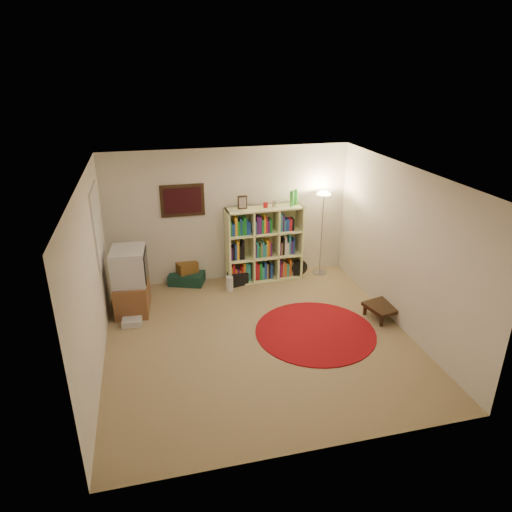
# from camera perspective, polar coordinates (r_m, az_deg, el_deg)

# --- Properties ---
(room) EXTENTS (4.54, 4.54, 2.54)m
(room) POSITION_cam_1_polar(r_m,az_deg,el_deg) (6.45, -0.18, -0.65)
(room) COLOR #8F7954
(room) RESTS_ON ground
(bookshelf) EXTENTS (1.44, 0.45, 1.71)m
(bookshelf) POSITION_cam_1_polar(r_m,az_deg,el_deg) (8.59, 0.88, 1.37)
(bookshelf) COLOR #F7FFAA
(bookshelf) RESTS_ON ground
(floor_lamp) EXTENTS (0.37, 0.37, 1.68)m
(floor_lamp) POSITION_cam_1_polar(r_m,az_deg,el_deg) (8.68, 8.40, 6.24)
(floor_lamp) COLOR #B9BCBE
(floor_lamp) RESTS_ON ground
(floor_fan) EXTENTS (0.31, 0.17, 0.36)m
(floor_fan) POSITION_cam_1_polar(r_m,az_deg,el_deg) (8.89, 5.42, -1.55)
(floor_fan) COLOR black
(floor_fan) RESTS_ON ground
(tv_stand) EXTENTS (0.59, 0.80, 1.11)m
(tv_stand) POSITION_cam_1_polar(r_m,az_deg,el_deg) (7.79, -15.36, -3.10)
(tv_stand) COLOR brown
(tv_stand) RESTS_ON ground
(dvd_box) EXTENTS (0.32, 0.27, 0.10)m
(dvd_box) POSITION_cam_1_polar(r_m,az_deg,el_deg) (7.60, -15.23, -7.92)
(dvd_box) COLOR silver
(dvd_box) RESTS_ON ground
(suitcase) EXTENTS (0.74, 0.60, 0.20)m
(suitcase) POSITION_cam_1_polar(r_m,az_deg,el_deg) (8.72, -8.65, -2.76)
(suitcase) COLOR #123228
(suitcase) RESTS_ON ground
(wicker_basket) EXTENTS (0.43, 0.37, 0.21)m
(wicker_basket) POSITION_cam_1_polar(r_m,az_deg,el_deg) (8.68, -8.61, -1.41)
(wicker_basket) COLOR brown
(wicker_basket) RESTS_ON suitcase
(duffel_bag) EXTENTS (0.38, 0.34, 0.22)m
(duffel_bag) POSITION_cam_1_polar(r_m,az_deg,el_deg) (8.61, -2.28, -2.79)
(duffel_bag) COLOR black
(duffel_bag) RESTS_ON ground
(paper_towel) EXTENTS (0.17, 0.17, 0.28)m
(paper_towel) POSITION_cam_1_polar(r_m,az_deg,el_deg) (8.35, -3.32, -3.48)
(paper_towel) COLOR silver
(paper_towel) RESTS_ON ground
(red_rug) EXTENTS (1.86, 1.86, 0.02)m
(red_rug) POSITION_cam_1_polar(r_m,az_deg,el_deg) (7.22, 7.42, -9.34)
(red_rug) COLOR maroon
(red_rug) RESTS_ON ground
(side_table) EXTENTS (0.61, 0.61, 0.23)m
(side_table) POSITION_cam_1_polar(r_m,az_deg,el_deg) (7.73, 15.64, -6.17)
(side_table) COLOR black
(side_table) RESTS_ON ground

